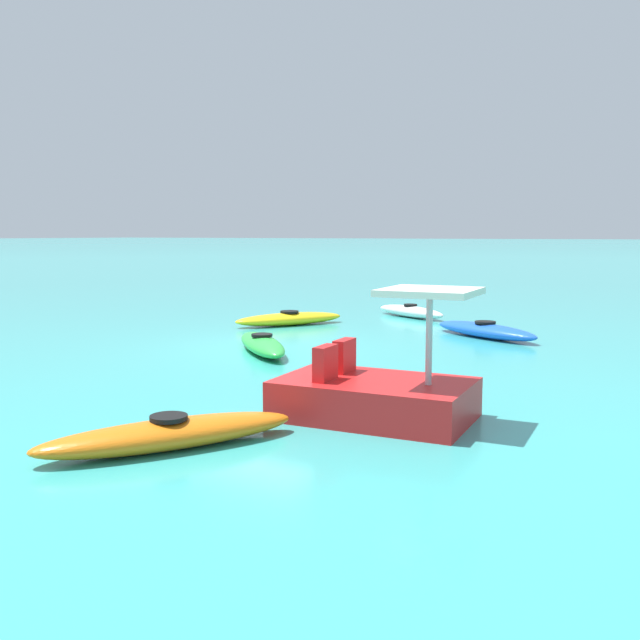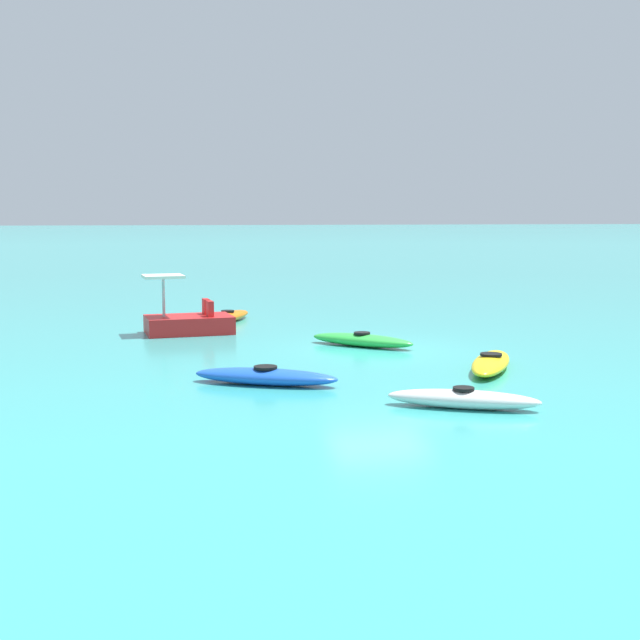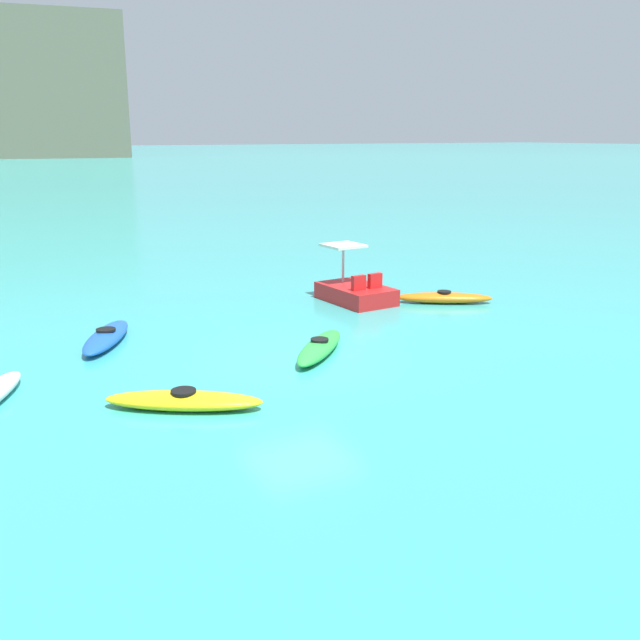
{
  "view_description": "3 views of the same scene",
  "coord_description": "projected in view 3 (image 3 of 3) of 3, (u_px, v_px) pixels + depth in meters",
  "views": [
    {
      "loc": [
        12.1,
        8.12,
        2.34
      ],
      "look_at": [
        -1.28,
        0.47,
        0.46
      ],
      "focal_mm": 39.84,
      "sensor_mm": 36.0,
      "label": 1
    },
    {
      "loc": [
        -19.41,
        6.24,
        3.31
      ],
      "look_at": [
        0.65,
        1.34,
        0.71
      ],
      "focal_mm": 46.39,
      "sensor_mm": 36.0,
      "label": 2
    },
    {
      "loc": [
        -6.8,
        -13.54,
        4.97
      ],
      "look_at": [
        0.83,
        0.58,
        0.72
      ],
      "focal_mm": 39.54,
      "sensor_mm": 36.0,
      "label": 3
    }
  ],
  "objects": [
    {
      "name": "pedal_boat_red",
      "position": [
        356.0,
        291.0,
        21.42
      ],
      "size": [
        1.68,
        2.54,
        1.68
      ],
      "color": "red",
      "rests_on": "ground_plane"
    },
    {
      "name": "kayak_orange",
      "position": [
        444.0,
        298.0,
        21.3
      ],
      "size": [
        2.82,
        2.06,
        0.37
      ],
      "color": "orange",
      "rests_on": "ground_plane"
    },
    {
      "name": "kayak_green",
      "position": [
        320.0,
        347.0,
        16.37
      ],
      "size": [
        2.46,
        2.51,
        0.37
      ],
      "color": "green",
      "rests_on": "ground_plane"
    },
    {
      "name": "kayak_blue",
      "position": [
        106.0,
        337.0,
        17.2
      ],
      "size": [
        2.03,
        2.95,
        0.37
      ],
      "color": "blue",
      "rests_on": "ground_plane"
    },
    {
      "name": "ground_plane",
      "position": [
        300.0,
        361.0,
        15.91
      ],
      "size": [
        600.0,
        600.0,
        0.0
      ],
      "primitive_type": "plane",
      "color": "#38ADA8"
    },
    {
      "name": "kayak_yellow",
      "position": [
        184.0,
        400.0,
        13.1
      ],
      "size": [
        2.91,
        2.2,
        0.37
      ],
      "color": "yellow",
      "rests_on": "ground_plane"
    }
  ]
}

